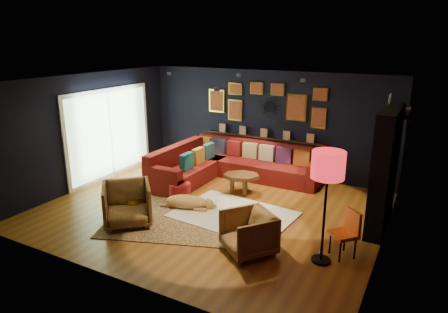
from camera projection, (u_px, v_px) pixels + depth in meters
The scene contains 20 objects.
floor at pixel (211, 209), 8.13m from camera, with size 6.50×6.50×0.00m, color #90561A.
room_walls at pixel (210, 133), 7.67m from camera, with size 6.50×6.50×6.50m.
sectional at pixel (227, 166), 9.84m from camera, with size 3.41×2.69×0.86m.
ledge at pixel (264, 138), 10.12m from camera, with size 3.20×0.12×0.04m, color black.
gallery_wall at pixel (265, 103), 9.90m from camera, with size 3.15×0.04×1.02m.
sunburst_mirror at pixel (269, 107), 9.88m from camera, with size 0.47×0.16×0.47m.
fireplace at pixel (384, 173), 7.18m from camera, with size 0.31×1.60×2.20m.
deer_head at pixel (397, 112), 7.28m from camera, with size 0.50×0.28×0.45m.
sliding_door at pixel (110, 133), 9.79m from camera, with size 0.06×2.80×2.20m.
ceiling_spots at pixel (230, 79), 8.07m from camera, with size 3.30×2.50×0.06m.
shag_rug at pixel (233, 215), 7.85m from camera, with size 2.23×1.62×0.03m, color beige.
leopard_rug at pixel (181, 219), 7.68m from camera, with size 2.75×1.97×0.02m, color tan.
coffee_table at pixel (241, 178), 8.89m from camera, with size 0.99×0.87×0.41m.
pouf at pixel (180, 190), 8.66m from camera, with size 0.46×0.46×0.30m, color #A51B20.
armchair_left at pixel (127, 202), 7.39m from camera, with size 0.85×0.79×0.87m, color #CA8D44.
armchair_right at pixel (248, 231), 6.40m from camera, with size 0.74×0.70×0.76m, color #CA8D44.
gold_stool at pixel (135, 208), 7.70m from camera, with size 0.33×0.33×0.41m, color gold.
orange_chair at pixel (347, 230), 6.28m from camera, with size 0.52×0.52×0.78m.
floor_lamp at pixel (328, 170), 5.81m from camera, with size 0.49×0.49×1.79m.
dog at pixel (187, 199), 8.11m from camera, with size 1.19×0.59×0.38m, color #B28A49, non-canonical shape.
Camera 1 is at (3.80, -6.44, 3.36)m, focal length 32.00 mm.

